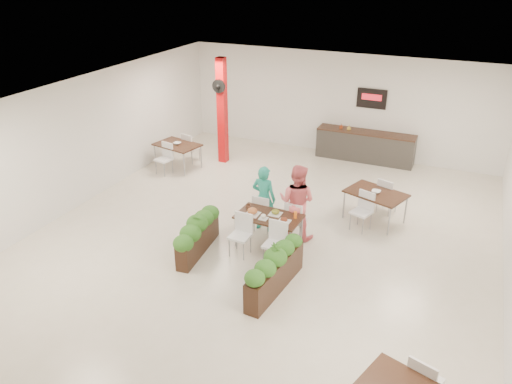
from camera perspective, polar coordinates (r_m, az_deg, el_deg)
ground at (r=11.46m, az=0.94°, el=-5.21°), size 12.00×12.00×0.00m
room_shell at (r=10.58m, az=1.01°, el=4.18°), size 10.10×12.10×3.22m
red_column at (r=15.16m, az=-3.89°, el=9.32°), size 0.40×0.41×3.20m
service_counter at (r=15.93m, az=12.36°, el=5.23°), size 3.00×0.64×2.20m
main_table at (r=10.84m, az=1.43°, el=-3.26°), size 1.43×1.66×0.92m
diner_man at (r=11.44m, az=0.90°, el=-0.73°), size 0.59×0.40×1.59m
diner_woman at (r=11.15m, az=4.69°, el=-1.10°), size 0.87×0.69×1.75m
planter_left at (r=10.75m, az=-6.68°, el=-4.57°), size 0.53×1.76×0.92m
planter_right at (r=9.54m, az=2.21°, el=-8.62°), size 0.55×1.96×1.03m
side_table_a at (r=15.14m, az=-8.96°, el=5.03°), size 1.45×1.67×0.92m
side_table_b at (r=12.20m, az=13.51°, el=-0.53°), size 1.57×1.67×0.92m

